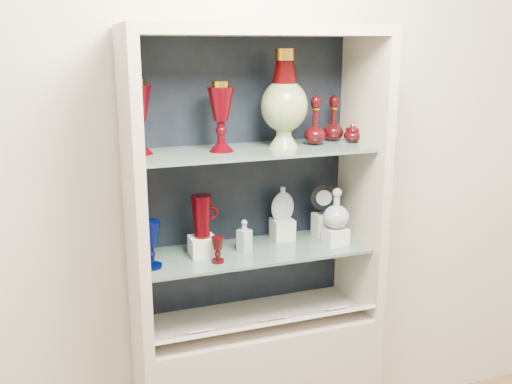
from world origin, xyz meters
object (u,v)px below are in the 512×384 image
object	(u,v)px
pedestal_lamp_left	(138,117)
ruby_decanter_a	(315,117)
clear_square_bottle	(244,236)
clear_round_decanter	(336,209)
ruby_decanter_b	(334,117)
ruby_pitcher	(202,216)
flat_flask	(283,203)
cobalt_goblet	(151,245)
lidded_bowl	(352,133)
ruby_goblet_small	(218,250)
pedestal_lamp_right	(221,117)
enamel_urn	(284,99)
ruby_goblet_tall	(145,241)
cameo_medallion	(324,199)

from	to	relation	value
pedestal_lamp_left	ruby_decanter_a	bearing A→B (deg)	-2.73
clear_square_bottle	clear_round_decanter	size ratio (longest dim) A/B	0.82
ruby_decanter_b	ruby_pitcher	distance (m)	0.70
pedestal_lamp_left	flat_flask	size ratio (longest dim) A/B	1.88
cobalt_goblet	flat_flask	bearing A→B (deg)	12.99
lidded_bowl	pedestal_lamp_left	bearing A→B (deg)	177.75
ruby_decanter_b	ruby_goblet_small	world-z (taller)	ruby_decanter_b
cobalt_goblet	clear_round_decanter	world-z (taller)	clear_round_decanter
pedestal_lamp_left	ruby_pitcher	distance (m)	0.45
clear_square_bottle	ruby_decanter_a	bearing A→B (deg)	3.41
pedestal_lamp_left	lidded_bowl	distance (m)	0.89
pedestal_lamp_right	clear_square_bottle	world-z (taller)	pedestal_lamp_right
enamel_urn	ruby_decanter_b	world-z (taller)	enamel_urn
ruby_decanter_a	ruby_goblet_tall	distance (m)	0.84
pedestal_lamp_left	clear_round_decanter	distance (m)	0.89
ruby_decanter_b	ruby_goblet_small	size ratio (longest dim) A/B	1.99
cobalt_goblet	ruby_goblet_small	distance (m)	0.25
enamel_urn	cameo_medallion	distance (m)	0.50
ruby_decanter_a	lidded_bowl	world-z (taller)	ruby_decanter_a
ruby_goblet_small	flat_flask	bearing A→B (deg)	26.51
ruby_decanter_a	pedestal_lamp_left	bearing A→B (deg)	177.27
lidded_bowl	cobalt_goblet	size ratio (longest dim) A/B	0.45
ruby_goblet_small	ruby_decanter_b	bearing A→B (deg)	15.73
lidded_bowl	cobalt_goblet	xyz separation A→B (m)	(-0.87, -0.06, -0.37)
ruby_decanter_b	cobalt_goblet	size ratio (longest dim) A/B	1.12
pedestal_lamp_left	clear_round_decanter	xyz separation A→B (m)	(0.79, -0.09, -0.41)
cobalt_goblet	cameo_medallion	bearing A→B (deg)	8.79
clear_square_bottle	flat_flask	xyz separation A→B (m)	(0.20, 0.09, 0.10)
lidded_bowl	clear_round_decanter	bearing A→B (deg)	-147.27
pedestal_lamp_left	ruby_goblet_small	bearing A→B (deg)	-26.81
pedestal_lamp_right	lidded_bowl	distance (m)	0.58
ruby_goblet_tall	ruby_pitcher	world-z (taller)	ruby_pitcher
cobalt_goblet	pedestal_lamp_left	bearing A→B (deg)	95.79
ruby_decanter_b	clear_square_bottle	bearing A→B (deg)	-169.40
flat_flask	enamel_urn	bearing A→B (deg)	-114.33
lidded_bowl	ruby_goblet_small	size ratio (longest dim) A/B	0.79
ruby_goblet_small	flat_flask	distance (m)	0.40
ruby_decanter_b	ruby_goblet_tall	bearing A→B (deg)	-176.57
ruby_goblet_small	ruby_decanter_a	bearing A→B (deg)	12.22
clear_round_decanter	enamel_urn	bearing A→B (deg)	166.96
flat_flask	cameo_medallion	xyz separation A→B (m)	(0.19, -0.02, 0.00)
enamel_urn	flat_flask	world-z (taller)	enamel_urn
ruby_decanter_a	clear_round_decanter	world-z (taller)	ruby_decanter_a
pedestal_lamp_right	ruby_decanter_b	distance (m)	0.53
ruby_decanter_b	ruby_goblet_small	distance (m)	0.75
pedestal_lamp_left	ruby_goblet_small	size ratio (longest dim) A/B	2.70
pedestal_lamp_left	ruby_decanter_a	xyz separation A→B (m)	(0.71, -0.03, -0.03)
ruby_decanter_b	lidded_bowl	distance (m)	0.10
ruby_decanter_a	ruby_goblet_small	size ratio (longest dim) A/B	2.19
lidded_bowl	clear_round_decanter	world-z (taller)	lidded_bowl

